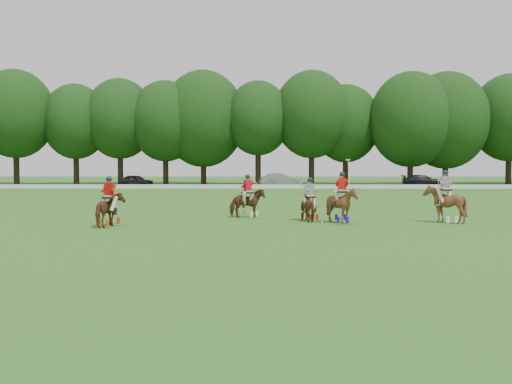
{
  "coord_description": "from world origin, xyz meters",
  "views": [
    {
      "loc": [
        0.38,
        -22.86,
        2.82
      ],
      "look_at": [
        0.12,
        4.2,
        1.4
      ],
      "focal_mm": 40.0,
      "sensor_mm": 36.0,
      "label": 1
    }
  ],
  "objects_px": {
    "polo_stripe_b": "(445,204)",
    "car_mid": "(281,180)",
    "polo_red_b": "(248,202)",
    "car_left": "(136,181)",
    "car_right": "(423,181)",
    "polo_red_a": "(109,209)",
    "polo_stripe_a": "(310,206)",
    "polo_ball": "(322,222)",
    "polo_red_c": "(342,205)"
  },
  "relations": [
    {
      "from": "car_mid",
      "to": "polo_red_b",
      "type": "xyz_separation_m",
      "value": [
        -2.96,
        -36.49,
        -0.01
      ]
    },
    {
      "from": "car_mid",
      "to": "car_left",
      "type": "bearing_deg",
      "value": 82.92
    },
    {
      "from": "car_left",
      "to": "car_mid",
      "type": "distance_m",
      "value": 16.71
    },
    {
      "from": "car_left",
      "to": "polo_stripe_b",
      "type": "xyz_separation_m",
      "value": [
        22.96,
        -38.9,
        0.21
      ]
    },
    {
      "from": "car_mid",
      "to": "polo_ball",
      "type": "bearing_deg",
      "value": 173.72
    },
    {
      "from": "polo_red_b",
      "to": "polo_ball",
      "type": "height_order",
      "value": "polo_red_b"
    },
    {
      "from": "polo_red_b",
      "to": "polo_ball",
      "type": "distance_m",
      "value": 4.42
    },
    {
      "from": "polo_ball",
      "to": "polo_red_c",
      "type": "bearing_deg",
      "value": -1.45
    },
    {
      "from": "car_right",
      "to": "polo_stripe_b",
      "type": "bearing_deg",
      "value": 168.23
    },
    {
      "from": "polo_red_a",
      "to": "polo_red_c",
      "type": "relative_size",
      "value": 0.75
    },
    {
      "from": "polo_stripe_a",
      "to": "polo_ball",
      "type": "relative_size",
      "value": 23.09
    },
    {
      "from": "car_left",
      "to": "car_right",
      "type": "bearing_deg",
      "value": -70.89
    },
    {
      "from": "car_left",
      "to": "polo_stripe_b",
      "type": "height_order",
      "value": "polo_stripe_b"
    },
    {
      "from": "car_right",
      "to": "polo_red_b",
      "type": "height_order",
      "value": "polo_red_b"
    },
    {
      "from": "polo_red_a",
      "to": "polo_red_b",
      "type": "relative_size",
      "value": 0.8
    },
    {
      "from": "polo_ball",
      "to": "car_left",
      "type": "bearing_deg",
      "value": 113.82
    },
    {
      "from": "car_left",
      "to": "car_right",
      "type": "relative_size",
      "value": 0.85
    },
    {
      "from": "polo_red_b",
      "to": "polo_ball",
      "type": "relative_size",
      "value": 30.37
    },
    {
      "from": "polo_red_b",
      "to": "car_left",
      "type": "bearing_deg",
      "value": 110.65
    },
    {
      "from": "car_mid",
      "to": "polo_ball",
      "type": "height_order",
      "value": "car_mid"
    },
    {
      "from": "car_mid",
      "to": "polo_red_c",
      "type": "bearing_deg",
      "value": 175.05
    },
    {
      "from": "car_mid",
      "to": "polo_ball",
      "type": "relative_size",
      "value": 52.67
    },
    {
      "from": "polo_red_a",
      "to": "polo_stripe_a",
      "type": "height_order",
      "value": "polo_red_a"
    },
    {
      "from": "car_right",
      "to": "polo_red_a",
      "type": "bearing_deg",
      "value": 150.93
    },
    {
      "from": "polo_red_c",
      "to": "polo_red_a",
      "type": "bearing_deg",
      "value": -171.33
    },
    {
      "from": "polo_red_a",
      "to": "polo_ball",
      "type": "bearing_deg",
      "value": 9.63
    },
    {
      "from": "polo_red_b",
      "to": "polo_stripe_a",
      "type": "bearing_deg",
      "value": -28.65
    },
    {
      "from": "car_left",
      "to": "polo_red_c",
      "type": "height_order",
      "value": "polo_red_c"
    },
    {
      "from": "polo_red_a",
      "to": "polo_ball",
      "type": "xyz_separation_m",
      "value": [
        9.44,
        1.6,
        -0.74
      ]
    },
    {
      "from": "car_left",
      "to": "car_right",
      "type": "height_order",
      "value": "same"
    },
    {
      "from": "polo_red_a",
      "to": "polo_red_b",
      "type": "distance_m",
      "value": 7.27
    },
    {
      "from": "polo_stripe_b",
      "to": "polo_red_c",
      "type": "bearing_deg",
      "value": -177.6
    },
    {
      "from": "polo_stripe_b",
      "to": "car_mid",
      "type": "bearing_deg",
      "value": 99.13
    },
    {
      "from": "car_mid",
      "to": "polo_red_a",
      "type": "xyz_separation_m",
      "value": [
        -8.89,
        -40.68,
        0.0
      ]
    },
    {
      "from": "polo_ball",
      "to": "polo_stripe_a",
      "type": "bearing_deg",
      "value": 117.28
    },
    {
      "from": "polo_stripe_a",
      "to": "car_right",
      "type": "bearing_deg",
      "value": 66.98
    },
    {
      "from": "car_right",
      "to": "polo_ball",
      "type": "height_order",
      "value": "car_right"
    },
    {
      "from": "car_left",
      "to": "polo_stripe_a",
      "type": "relative_size",
      "value": 1.95
    },
    {
      "from": "car_right",
      "to": "polo_red_a",
      "type": "relative_size",
      "value": 2.17
    },
    {
      "from": "polo_stripe_b",
      "to": "polo_stripe_a",
      "type": "bearing_deg",
      "value": 172.94
    },
    {
      "from": "car_right",
      "to": "polo_stripe_a",
      "type": "bearing_deg",
      "value": 159.64
    },
    {
      "from": "polo_stripe_a",
      "to": "car_mid",
      "type": "bearing_deg",
      "value": 90.09
    },
    {
      "from": "polo_stripe_a",
      "to": "polo_red_c",
      "type": "bearing_deg",
      "value": -34.65
    },
    {
      "from": "car_left",
      "to": "polo_red_b",
      "type": "bearing_deg",
      "value": -140.24
    },
    {
      "from": "car_mid",
      "to": "polo_stripe_a",
      "type": "relative_size",
      "value": 2.28
    },
    {
      "from": "polo_red_c",
      "to": "polo_stripe_a",
      "type": "relative_size",
      "value": 1.4
    },
    {
      "from": "polo_red_b",
      "to": "polo_red_c",
      "type": "bearing_deg",
      "value": -30.64
    },
    {
      "from": "car_left",
      "to": "polo_red_a",
      "type": "xyz_separation_m",
      "value": [
        7.81,
        -40.68,
        0.09
      ]
    },
    {
      "from": "car_mid",
      "to": "polo_red_c",
      "type": "xyz_separation_m",
      "value": [
        1.46,
        -39.11,
        0.08
      ]
    },
    {
      "from": "car_mid",
      "to": "polo_red_b",
      "type": "bearing_deg",
      "value": 168.28
    }
  ]
}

